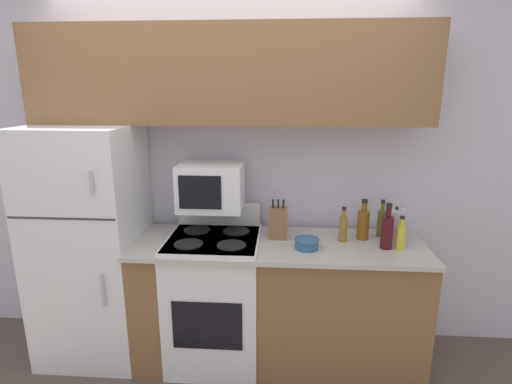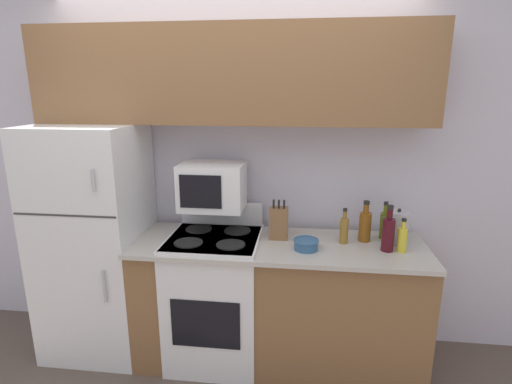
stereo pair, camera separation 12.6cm
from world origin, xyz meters
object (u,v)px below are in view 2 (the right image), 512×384
object	(u,v)px
bottle_olive_oil	(384,224)
bottle_cooking_spray	(402,239)
knife_block	(279,223)
stove	(216,296)
kettle	(398,228)
bottle_whiskey	(365,225)
bowl	(306,244)
bottle_vinegar	(344,229)
refrigerator	(95,241)
microwave	(213,186)
bottle_wine_red	(388,233)

from	to	relation	value
bottle_olive_oil	bottle_cooking_spray	distance (m)	0.24
knife_block	bottle_olive_oil	xyz separation A→B (m)	(0.72, 0.09, -0.01)
stove	kettle	distance (m)	1.33
stove	bottle_whiskey	bearing A→B (deg)	5.92
bowl	kettle	bearing A→B (deg)	16.26
bottle_vinegar	kettle	distance (m)	0.35
bottle_vinegar	kettle	bearing A→B (deg)	5.21
refrigerator	bowl	xyz separation A→B (m)	(1.50, -0.13, 0.10)
microwave	bottle_cooking_spray	xyz separation A→B (m)	(1.25, -0.18, -0.26)
refrigerator	microwave	size ratio (longest dim) A/B	3.82
stove	bottle_olive_oil	bearing A→B (deg)	8.40
kettle	knife_block	bearing A→B (deg)	179.86
microwave	bottle_cooking_spray	size ratio (longest dim) A/B	1.98
knife_block	stove	bearing A→B (deg)	-169.16
bottle_vinegar	bottle_olive_oil	bearing A→B (deg)	23.23
bottle_wine_red	bottle_whiskey	bearing A→B (deg)	127.72
kettle	bottle_wine_red	bearing A→B (deg)	-123.18
refrigerator	bottle_cooking_spray	world-z (taller)	refrigerator
microwave	bottle_whiskey	size ratio (longest dim) A/B	1.55
knife_block	bowl	size ratio (longest dim) A/B	1.69
bottle_wine_red	bottle_whiskey	size ratio (longest dim) A/B	1.07
stove	bottle_olive_oil	size ratio (longest dim) A/B	4.15
stove	bottle_vinegar	xyz separation A→B (m)	(0.87, 0.05, 0.52)
stove	bottle_vinegar	bearing A→B (deg)	3.25
refrigerator	kettle	distance (m)	2.11
refrigerator	bottle_cooking_spray	bearing A→B (deg)	-2.44
bowl	bottle_olive_oil	world-z (taller)	bottle_olive_oil
bottle_olive_oil	bottle_vinegar	world-z (taller)	bottle_olive_oil
bottle_wine_red	knife_block	bearing A→B (deg)	169.09
microwave	bowl	bearing A→B (deg)	-18.59
microwave	bottle_olive_oil	bearing A→B (deg)	2.12
bottle_wine_red	refrigerator	bearing A→B (deg)	177.62
knife_block	bottle_cooking_spray	xyz separation A→B (m)	(0.78, -0.14, -0.02)
refrigerator	bowl	size ratio (longest dim) A/B	10.15
knife_block	kettle	xyz separation A→B (m)	(0.78, -0.00, -0.00)
refrigerator	bottle_whiskey	distance (m)	1.90
refrigerator	bottle_whiskey	xyz separation A→B (m)	(1.89, 0.07, 0.18)
knife_block	bottle_cooking_spray	distance (m)	0.80
stove	kettle	world-z (taller)	kettle
refrigerator	microwave	distance (m)	0.95
stove	bottle_wine_red	distance (m)	1.25
knife_block	bottle_wine_red	size ratio (longest dim) A/B	0.92
bowl	bottle_olive_oil	xyz separation A→B (m)	(0.53, 0.26, 0.07)
bowl	knife_block	bearing A→B (deg)	136.78
bowl	bottle_cooking_spray	world-z (taller)	bottle_cooking_spray
knife_block	bottle_olive_oil	distance (m)	0.72
bottle_cooking_spray	kettle	bearing A→B (deg)	89.93
microwave	knife_block	bearing A→B (deg)	-5.29
stove	microwave	size ratio (longest dim) A/B	2.48
refrigerator	microwave	xyz separation A→B (m)	(0.85, 0.09, 0.41)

